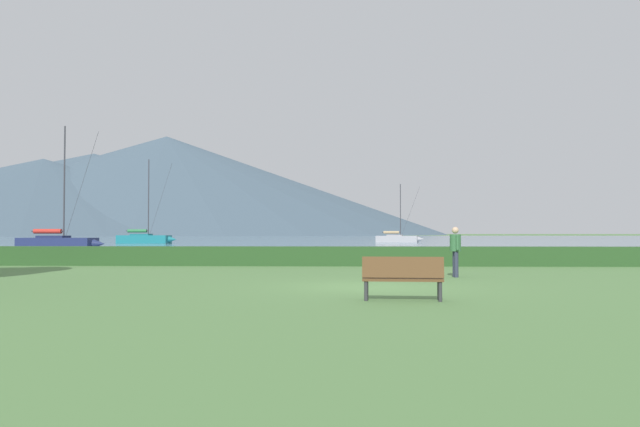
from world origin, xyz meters
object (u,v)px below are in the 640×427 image
sailboat_slip_1 (398,238)px  park_bench_near_path (403,276)px  sailboat_slip_5 (145,238)px  person_standing_walker (455,247)px  sailboat_slip_4 (59,242)px

sailboat_slip_1 → park_bench_near_path: bearing=-81.9°
sailboat_slip_5 → park_bench_near_path: bearing=-63.3°
sailboat_slip_1 → sailboat_slip_5: size_ratio=0.77×
park_bench_near_path → person_standing_walker: person_standing_walker is taller
sailboat_slip_4 → person_standing_walker: size_ratio=6.36×
sailboat_slip_5 → sailboat_slip_4: bearing=-80.9°
sailboat_slip_4 → sailboat_slip_5: sailboat_slip_5 is taller
park_bench_near_path → person_standing_walker: bearing=76.2°
sailboat_slip_1 → person_standing_walker: size_ratio=5.17×
sailboat_slip_1 → person_standing_walker: 72.97m
sailboat_slip_4 → park_bench_near_path: size_ratio=5.95×
park_bench_near_path → sailboat_slip_1: bearing=89.6°
sailboat_slip_1 → sailboat_slip_5: (-34.09, -10.38, 0.09)m
sailboat_slip_1 → park_bench_near_path: (-6.87, -80.16, -0.04)m
sailboat_slip_1 → person_standing_walker: (-4.45, -72.83, 0.40)m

